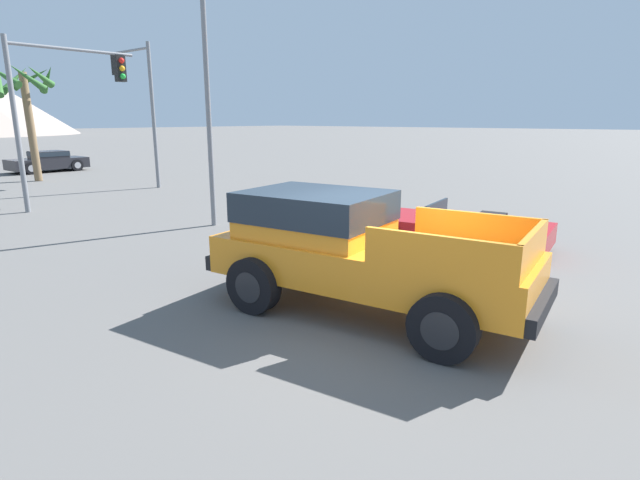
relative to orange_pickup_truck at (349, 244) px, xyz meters
name	(u,v)px	position (x,y,z in m)	size (l,w,h in m)	color
ground_plane	(383,317)	(0.03, -0.65, -1.07)	(320.00, 320.00, 0.00)	#5B5956
orange_pickup_truck	(349,244)	(0.00, 0.00, 0.00)	(2.75, 5.40, 1.86)	orange
red_convertible_car	(455,229)	(4.91, 0.50, -0.66)	(2.41, 4.51, 1.03)	#B21419
parked_car_dark	(48,161)	(5.92, 26.31, -0.46)	(4.09, 2.04, 1.18)	#232328
traffic_light_main	(66,91)	(1.65, 13.20, 2.81)	(4.26, 0.38, 5.50)	slate
traffic_light_crosswalk	(137,90)	(6.18, 16.47, 3.17)	(0.38, 3.25, 6.14)	slate
street_lamp_post	(206,56)	(2.66, 6.87, 3.55)	(0.90, 0.24, 7.69)	slate
palm_tree_short	(25,92)	(3.61, 22.03, 3.15)	(2.85, 2.76, 5.60)	brown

